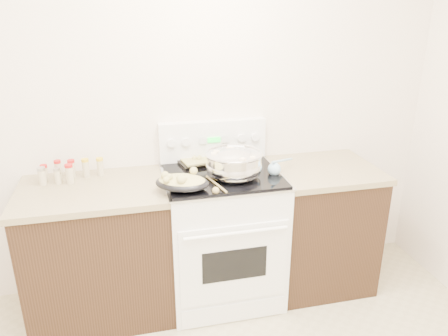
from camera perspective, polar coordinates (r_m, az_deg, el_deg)
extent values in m
cube|color=white|center=(3.04, -8.28, 8.30)|extent=(4.00, 0.05, 2.70)
cube|color=black|center=(3.06, -15.86, -10.74)|extent=(0.90, 0.64, 0.88)
cube|color=brown|center=(2.85, -16.77, -2.84)|extent=(0.93, 0.67, 0.04)
cube|color=black|center=(3.33, 12.18, -7.61)|extent=(0.70, 0.64, 0.88)
cube|color=brown|center=(3.14, 12.81, -0.21)|extent=(0.73, 0.67, 0.04)
cube|color=white|center=(3.09, -0.22, -9.05)|extent=(0.76, 0.66, 0.92)
cube|color=white|center=(2.82, 1.37, -12.47)|extent=(0.70, 0.01, 0.55)
cube|color=black|center=(2.81, 1.41, -12.55)|extent=(0.42, 0.01, 0.22)
cylinder|color=white|center=(2.66, 1.63, -8.52)|extent=(0.65, 0.02, 0.02)
cube|color=white|center=(3.04, 1.30, -18.34)|extent=(0.70, 0.01, 0.14)
cube|color=silver|center=(2.89, -0.23, -1.02)|extent=(0.78, 0.68, 0.01)
cube|color=black|center=(2.88, -0.23, -0.80)|extent=(0.74, 0.64, 0.01)
cube|color=white|center=(3.11, -1.47, 3.68)|extent=(0.76, 0.07, 0.28)
cylinder|color=white|center=(3.01, -6.89, 3.25)|extent=(0.06, 0.02, 0.06)
cylinder|color=white|center=(3.02, -5.00, 3.40)|extent=(0.06, 0.02, 0.06)
cylinder|color=white|center=(3.10, 2.33, 3.92)|extent=(0.06, 0.02, 0.06)
cylinder|color=white|center=(3.13, 4.10, 4.04)|extent=(0.06, 0.02, 0.06)
cube|color=#19E533|center=(3.06, -1.31, 3.69)|extent=(0.09, 0.00, 0.04)
cube|color=silver|center=(3.04, -2.78, 3.58)|extent=(0.05, 0.00, 0.05)
cube|color=silver|center=(3.08, 0.16, 3.79)|extent=(0.05, 0.00, 0.05)
ellipsoid|color=silver|center=(2.80, 1.30, 0.24)|extent=(0.48, 0.48, 0.22)
cylinder|color=silver|center=(2.82, 1.29, -1.03)|extent=(0.20, 0.20, 0.01)
torus|color=silver|center=(2.77, 1.31, 1.93)|extent=(0.37, 0.37, 0.02)
cylinder|color=silver|center=(2.79, 1.30, 0.69)|extent=(0.35, 0.35, 0.12)
cylinder|color=olive|center=(2.77, 1.31, 1.69)|extent=(0.33, 0.33, 0.00)
cube|color=#FCE4BA|center=(2.72, 2.20, 1.42)|extent=(0.03, 0.03, 0.02)
cube|color=#FCE4BA|center=(2.77, 2.62, 1.76)|extent=(0.04, 0.04, 0.03)
cube|color=#FCE4BA|center=(2.73, 0.62, 1.52)|extent=(0.03, 0.03, 0.02)
cube|color=#FCE4BA|center=(2.77, -1.37, 1.78)|extent=(0.03, 0.03, 0.03)
cube|color=#FCE4BA|center=(2.67, 2.46, 1.01)|extent=(0.04, 0.04, 0.03)
cube|color=#FCE4BA|center=(2.80, -0.86, 2.00)|extent=(0.04, 0.04, 0.02)
cube|color=#FCE4BA|center=(2.80, 2.30, 1.99)|extent=(0.03, 0.03, 0.02)
cube|color=#FCE4BA|center=(2.88, 0.56, 2.59)|extent=(0.03, 0.03, 0.02)
cube|color=#FCE4BA|center=(2.70, 3.76, 1.22)|extent=(0.04, 0.04, 0.03)
cube|color=#FCE4BA|center=(2.80, 0.16, 2.02)|extent=(0.03, 0.03, 0.03)
cube|color=#FCE4BA|center=(2.80, -1.04, 2.01)|extent=(0.03, 0.03, 0.03)
cube|color=#FCE4BA|center=(2.76, 2.44, 1.72)|extent=(0.04, 0.04, 0.02)
cube|color=#FCE4BA|center=(2.86, 0.96, 2.43)|extent=(0.04, 0.04, 0.03)
ellipsoid|color=black|center=(2.64, -5.49, -1.95)|extent=(0.39, 0.34, 0.08)
ellipsoid|color=tan|center=(2.63, -5.50, -1.71)|extent=(0.35, 0.31, 0.06)
sphere|color=tan|center=(2.57, -7.57, -1.55)|extent=(0.04, 0.04, 0.04)
sphere|color=tan|center=(2.61, -7.19, -1.20)|extent=(0.04, 0.04, 0.04)
sphere|color=tan|center=(2.58, -5.27, -1.45)|extent=(0.04, 0.04, 0.04)
sphere|color=tan|center=(2.68, -3.99, -0.37)|extent=(0.05, 0.05, 0.05)
sphere|color=tan|center=(2.64, -7.73, -0.96)|extent=(0.05, 0.05, 0.05)
sphere|color=tan|center=(2.56, -5.61, -1.57)|extent=(0.05, 0.05, 0.05)
sphere|color=tan|center=(2.62, -5.47, -1.06)|extent=(0.04, 0.04, 0.04)
sphere|color=tan|center=(2.59, -5.71, -1.34)|extent=(0.05, 0.05, 0.05)
cube|color=black|center=(3.12, -2.23, 1.25)|extent=(0.48, 0.38, 0.02)
cube|color=tan|center=(3.12, -2.23, 1.46)|extent=(0.43, 0.33, 0.02)
sphere|color=tan|center=(3.15, -0.41, 1.91)|extent=(0.03, 0.03, 0.03)
sphere|color=tan|center=(3.05, -3.28, 1.26)|extent=(0.03, 0.03, 0.03)
sphere|color=tan|center=(3.08, -1.69, 1.47)|extent=(0.04, 0.04, 0.04)
sphere|color=tan|center=(3.09, -3.93, 1.51)|extent=(0.04, 0.04, 0.04)
sphere|color=tan|center=(3.11, -1.65, 1.65)|extent=(0.04, 0.04, 0.04)
sphere|color=tan|center=(3.20, -3.29, 2.12)|extent=(0.05, 0.05, 0.05)
sphere|color=tan|center=(3.10, -3.23, 1.49)|extent=(0.03, 0.03, 0.03)
sphere|color=tan|center=(3.16, -3.09, 2.02)|extent=(0.04, 0.04, 0.04)
sphere|color=tan|center=(3.06, -3.90, 1.25)|extent=(0.04, 0.04, 0.04)
sphere|color=tan|center=(3.20, -2.49, 2.26)|extent=(0.03, 0.03, 0.03)
cylinder|color=tan|center=(2.70, -1.04, -2.08)|extent=(0.08, 0.28, 0.01)
sphere|color=tan|center=(2.59, -1.09, -2.96)|extent=(0.04, 0.04, 0.04)
sphere|color=#92BEDA|center=(2.88, 6.59, -0.16)|extent=(0.09, 0.09, 0.09)
cylinder|color=#92BEDA|center=(2.96, 7.62, 0.97)|extent=(0.22, 0.20, 0.07)
cylinder|color=#BFB28C|center=(3.04, -22.38, -0.72)|extent=(0.04, 0.04, 0.09)
cylinder|color=#B21414|center=(3.03, -22.52, 0.22)|extent=(0.04, 0.04, 0.02)
cylinder|color=#BFB28C|center=(3.04, -20.81, -0.35)|extent=(0.04, 0.04, 0.11)
cylinder|color=#B21414|center=(3.02, -20.96, 0.77)|extent=(0.04, 0.04, 0.02)
cylinder|color=#BFB28C|center=(3.03, -19.24, -0.24)|extent=(0.04, 0.04, 0.10)
cylinder|color=#B21414|center=(3.01, -19.38, 0.84)|extent=(0.05, 0.05, 0.02)
cylinder|color=#BFB28C|center=(3.01, -17.58, -0.15)|extent=(0.04, 0.04, 0.11)
cylinder|color=gold|center=(2.99, -17.71, 0.98)|extent=(0.05, 0.05, 0.02)
cylinder|color=#BFB28C|center=(3.00, -15.84, -0.01)|extent=(0.04, 0.04, 0.11)
cylinder|color=gold|center=(2.98, -15.96, 1.11)|extent=(0.05, 0.05, 0.02)
cylinder|color=#BFB28C|center=(2.97, -22.64, -1.15)|extent=(0.05, 0.05, 0.10)
cylinder|color=#B2B2B7|center=(2.95, -22.80, -0.10)|extent=(0.05, 0.05, 0.02)
cylinder|color=#BFB28C|center=(2.96, -20.90, -1.10)|extent=(0.04, 0.04, 0.09)
cylinder|color=#B2B2B7|center=(2.94, -21.03, -0.13)|extent=(0.04, 0.04, 0.02)
cylinder|color=#BFB28C|center=(2.93, -19.50, -0.90)|extent=(0.05, 0.05, 0.11)
cylinder|color=#B21414|center=(2.91, -19.65, 0.28)|extent=(0.05, 0.05, 0.02)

